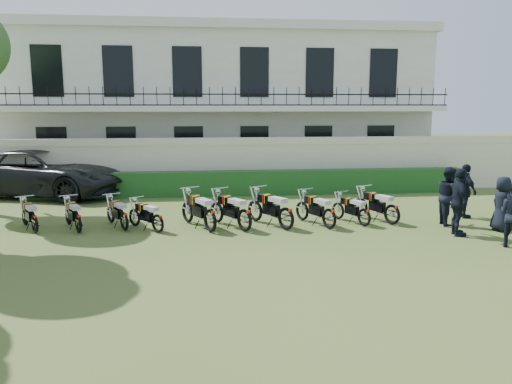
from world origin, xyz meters
TOP-DOWN VIEW (x-y plane):
  - ground at (0.00, 0.00)m, footprint 100.00×100.00m
  - perimeter_wall at (0.00, 8.00)m, footprint 30.00×0.35m
  - hedge at (1.00, 7.20)m, footprint 18.00×0.60m
  - building at (0.00, 13.96)m, footprint 20.40×9.60m
  - motorcycle_0 at (-5.71, 1.59)m, footprint 0.96×1.52m
  - motorcycle_1 at (-4.48, 1.51)m, footprint 0.89×1.58m
  - motorcycle_2 at (-3.20, 1.62)m, footprint 0.92×1.58m
  - motorcycle_3 at (-2.21, 1.29)m, footprint 1.19×1.32m
  - motorcycle_4 at (-0.70, 1.18)m, footprint 1.10×1.91m
  - motorcycle_5 at (0.29, 1.15)m, footprint 1.21×1.79m
  - motorcycle_6 at (1.52, 1.21)m, footprint 1.24×1.81m
  - motorcycle_7 at (2.82, 1.20)m, footprint 0.97×1.76m
  - motorcycle_8 at (3.96, 1.42)m, footprint 0.87×1.55m
  - motorcycle_9 at (4.88, 1.53)m, footprint 1.02×1.77m
  - suv at (-7.30, 7.89)m, footprint 7.45×5.12m
  - officer_2 at (6.26, 0.14)m, footprint 0.67×1.20m
  - officer_3 at (7.79, 0.51)m, footprint 0.57×0.82m
  - officer_4 at (6.62, 1.43)m, footprint 0.78×0.95m
  - officer_5 at (7.60, 2.28)m, footprint 0.60×1.09m

SIDE VIEW (x-z plane):
  - ground at x=0.00m, z-range 0.00..0.00m
  - motorcycle_3 at x=-2.21m, z-range -0.04..0.89m
  - motorcycle_8 at x=3.96m, z-range -0.04..0.89m
  - motorcycle_0 at x=-5.71m, z-range -0.04..0.90m
  - motorcycle_1 at x=-4.48m, z-range -0.04..0.91m
  - motorcycle_2 at x=-3.20m, z-range -0.04..0.91m
  - motorcycle_7 at x=2.82m, z-range -0.04..1.00m
  - motorcycle_9 at x=4.88m, z-range -0.04..1.02m
  - hedge at x=1.00m, z-range 0.00..1.00m
  - motorcycle_5 at x=0.29m, z-range -0.04..1.08m
  - motorcycle_6 at x=1.52m, z-range -0.04..1.10m
  - motorcycle_4 at x=-0.70m, z-range -0.04..1.10m
  - officer_3 at x=7.79m, z-range 0.00..1.61m
  - officer_5 at x=7.60m, z-range 0.00..1.77m
  - officer_4 at x=6.62m, z-range 0.00..1.80m
  - suv at x=-7.30m, z-range 0.00..1.89m
  - officer_2 at x=6.26m, z-range 0.00..1.92m
  - perimeter_wall at x=0.00m, z-range 0.02..2.32m
  - building at x=0.00m, z-range 0.01..7.41m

